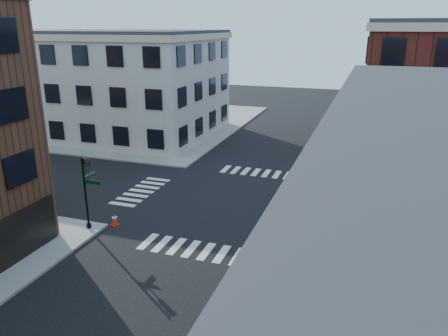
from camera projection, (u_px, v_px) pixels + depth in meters
The scene contains 8 objects.
ground at pixel (230, 203), 30.53m from camera, with size 120.00×120.00×0.00m, color black.
sidewalk_nw at pixel (125, 121), 55.83m from camera, with size 30.00×30.00×0.15m, color gray.
building_nw at pixel (114, 84), 49.02m from camera, with size 22.00×16.00×11.00m, color #B8B3A8.
tree_near at pixel (354, 135), 36.19m from camera, with size 2.69×2.69×4.49m.
tree_far at pixel (357, 123), 41.67m from camera, with size 2.43×2.43×4.07m.
signal_pole at pixel (87, 185), 25.70m from camera, with size 1.29×1.24×4.60m.
box_truck at pixel (417, 220), 22.87m from camera, with size 9.08×3.17×4.05m.
traffic_cone at pixel (114, 219), 27.04m from camera, with size 0.54×0.54×0.78m.
Camera 1 is at (8.71, -26.86, 11.87)m, focal length 35.00 mm.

